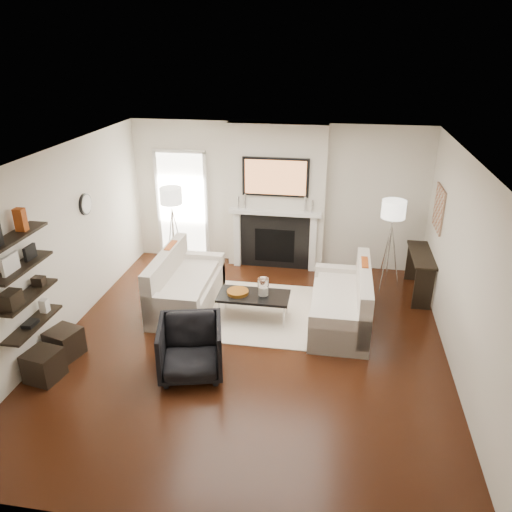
% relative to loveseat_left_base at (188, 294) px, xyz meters
% --- Properties ---
extents(room_envelope, '(6.00, 6.00, 6.00)m').
position_rel_loveseat_left_base_xyz_m(room_envelope, '(1.20, -1.00, 1.14)').
color(room_envelope, '#32160B').
rests_on(room_envelope, ground).
extents(chimney_breast, '(1.80, 0.25, 2.70)m').
position_rel_loveseat_left_base_xyz_m(chimney_breast, '(1.20, 1.88, 1.14)').
color(chimney_breast, silver).
rests_on(chimney_breast, floor).
extents(fireplace_surround, '(1.30, 0.02, 1.04)m').
position_rel_loveseat_left_base_xyz_m(fireplace_surround, '(1.20, 1.74, 0.31)').
color(fireplace_surround, black).
rests_on(fireplace_surround, floor).
extents(firebox, '(0.75, 0.02, 0.65)m').
position_rel_loveseat_left_base_xyz_m(firebox, '(1.20, 1.74, 0.24)').
color(firebox, black).
rests_on(firebox, floor).
extents(mantel_pilaster_l, '(0.12, 0.08, 1.10)m').
position_rel_loveseat_left_base_xyz_m(mantel_pilaster_l, '(0.48, 1.71, 0.34)').
color(mantel_pilaster_l, white).
rests_on(mantel_pilaster_l, floor).
extents(mantel_pilaster_r, '(0.12, 0.08, 1.10)m').
position_rel_loveseat_left_base_xyz_m(mantel_pilaster_r, '(1.92, 1.71, 0.34)').
color(mantel_pilaster_r, white).
rests_on(mantel_pilaster_r, floor).
extents(mantel_shelf, '(1.70, 0.18, 0.07)m').
position_rel_loveseat_left_base_xyz_m(mantel_shelf, '(1.20, 1.69, 0.91)').
color(mantel_shelf, white).
rests_on(mantel_shelf, chimney_breast).
extents(tv_body, '(1.20, 0.06, 0.70)m').
position_rel_loveseat_left_base_xyz_m(tv_body, '(1.20, 1.72, 1.57)').
color(tv_body, black).
rests_on(tv_body, chimney_breast).
extents(tv_screen, '(1.10, 0.00, 0.62)m').
position_rel_loveseat_left_base_xyz_m(tv_screen, '(1.20, 1.69, 1.57)').
color(tv_screen, '#BF723F').
rests_on(tv_screen, tv_body).
extents(candlestick_l_tall, '(0.04, 0.04, 0.30)m').
position_rel_loveseat_left_base_xyz_m(candlestick_l_tall, '(0.65, 1.70, 1.09)').
color(candlestick_l_tall, silver).
rests_on(candlestick_l_tall, mantel_shelf).
extents(candlestick_l_short, '(0.04, 0.04, 0.24)m').
position_rel_loveseat_left_base_xyz_m(candlestick_l_short, '(0.52, 1.70, 1.06)').
color(candlestick_l_short, silver).
rests_on(candlestick_l_short, mantel_shelf).
extents(candlestick_r_tall, '(0.04, 0.04, 0.30)m').
position_rel_loveseat_left_base_xyz_m(candlestick_r_tall, '(1.75, 1.70, 1.09)').
color(candlestick_r_tall, silver).
rests_on(candlestick_r_tall, mantel_shelf).
extents(candlestick_r_short, '(0.04, 0.04, 0.24)m').
position_rel_loveseat_left_base_xyz_m(candlestick_r_short, '(1.88, 1.70, 1.06)').
color(candlestick_r_short, silver).
rests_on(candlestick_r_short, mantel_shelf).
extents(hallway_panel, '(0.90, 0.02, 2.10)m').
position_rel_loveseat_left_base_xyz_m(hallway_panel, '(-0.65, 1.98, 0.84)').
color(hallway_panel, white).
rests_on(hallway_panel, floor).
extents(door_trim_l, '(0.06, 0.06, 2.16)m').
position_rel_loveseat_left_base_xyz_m(door_trim_l, '(-1.13, 1.96, 0.84)').
color(door_trim_l, white).
rests_on(door_trim_l, floor).
extents(door_trim_r, '(0.06, 0.06, 2.16)m').
position_rel_loveseat_left_base_xyz_m(door_trim_r, '(-0.17, 1.96, 0.84)').
color(door_trim_r, white).
rests_on(door_trim_r, floor).
extents(door_trim_top, '(1.02, 0.06, 0.06)m').
position_rel_loveseat_left_base_xyz_m(door_trim_top, '(-0.65, 1.96, 1.92)').
color(door_trim_top, white).
rests_on(door_trim_top, wall_back).
extents(rug, '(2.60, 2.00, 0.01)m').
position_rel_loveseat_left_base_xyz_m(rug, '(1.27, -0.01, -0.20)').
color(rug, beige).
rests_on(rug, floor).
extents(loveseat_left_base, '(0.85, 1.80, 0.42)m').
position_rel_loveseat_left_base_xyz_m(loveseat_left_base, '(0.00, 0.00, 0.00)').
color(loveseat_left_base, beige).
rests_on(loveseat_left_base, floor).
extents(loveseat_left_back, '(0.18, 1.80, 0.80)m').
position_rel_loveseat_left_base_xyz_m(loveseat_left_back, '(-0.33, 0.00, 0.32)').
color(loveseat_left_back, beige).
rests_on(loveseat_left_back, floor).
extents(loveseat_left_arm_n, '(0.85, 0.18, 0.60)m').
position_rel_loveseat_left_base_xyz_m(loveseat_left_arm_n, '(0.00, -0.81, 0.09)').
color(loveseat_left_arm_n, beige).
rests_on(loveseat_left_arm_n, floor).
extents(loveseat_left_arm_s, '(0.85, 0.18, 0.60)m').
position_rel_loveseat_left_base_xyz_m(loveseat_left_arm_s, '(0.00, 0.81, 0.09)').
color(loveseat_left_arm_s, beige).
rests_on(loveseat_left_arm_s, floor).
extents(loveseat_left_cushion, '(0.63, 1.44, 0.10)m').
position_rel_loveseat_left_base_xyz_m(loveseat_left_cushion, '(0.05, 0.00, 0.26)').
color(loveseat_left_cushion, beige).
rests_on(loveseat_left_cushion, loveseat_left_base).
extents(pillow_left_orange, '(0.10, 0.42, 0.42)m').
position_rel_loveseat_left_base_xyz_m(pillow_left_orange, '(-0.33, 0.30, 0.52)').
color(pillow_left_orange, '#9D4113').
rests_on(pillow_left_orange, loveseat_left_cushion).
extents(pillow_left_charcoal, '(0.10, 0.40, 0.40)m').
position_rel_loveseat_left_base_xyz_m(pillow_left_charcoal, '(-0.33, -0.30, 0.51)').
color(pillow_left_charcoal, black).
rests_on(pillow_left_charcoal, loveseat_left_cushion).
extents(loveseat_right_base, '(0.85, 1.80, 0.42)m').
position_rel_loveseat_left_base_xyz_m(loveseat_right_base, '(2.46, -0.16, 0.00)').
color(loveseat_right_base, beige).
rests_on(loveseat_right_base, floor).
extents(loveseat_right_back, '(0.18, 1.80, 0.80)m').
position_rel_loveseat_left_base_xyz_m(loveseat_right_back, '(2.79, -0.16, 0.32)').
color(loveseat_right_back, beige).
rests_on(loveseat_right_back, floor).
extents(loveseat_right_arm_n, '(0.85, 0.18, 0.60)m').
position_rel_loveseat_left_base_xyz_m(loveseat_right_arm_n, '(2.46, -0.97, 0.09)').
color(loveseat_right_arm_n, beige).
rests_on(loveseat_right_arm_n, floor).
extents(loveseat_right_arm_s, '(0.85, 0.18, 0.60)m').
position_rel_loveseat_left_base_xyz_m(loveseat_right_arm_s, '(2.46, 0.65, 0.09)').
color(loveseat_right_arm_s, beige).
rests_on(loveseat_right_arm_s, floor).
extents(loveseat_right_cushion, '(0.63, 1.44, 0.10)m').
position_rel_loveseat_left_base_xyz_m(loveseat_right_cushion, '(2.41, -0.16, 0.26)').
color(loveseat_right_cushion, beige).
rests_on(loveseat_right_cushion, loveseat_right_base).
extents(pillow_right_orange, '(0.10, 0.42, 0.42)m').
position_rel_loveseat_left_base_xyz_m(pillow_right_orange, '(2.79, 0.14, 0.52)').
color(pillow_right_orange, '#9D4113').
rests_on(pillow_right_orange, loveseat_right_cushion).
extents(pillow_right_charcoal, '(0.10, 0.40, 0.40)m').
position_rel_loveseat_left_base_xyz_m(pillow_right_charcoal, '(2.79, -0.46, 0.51)').
color(pillow_right_charcoal, black).
rests_on(pillow_right_charcoal, loveseat_right_cushion).
extents(coffee_table, '(1.10, 0.55, 0.04)m').
position_rel_loveseat_left_base_xyz_m(coffee_table, '(1.14, -0.23, 0.19)').
color(coffee_table, black).
rests_on(coffee_table, floor).
extents(coffee_leg_nw, '(0.02, 0.02, 0.38)m').
position_rel_loveseat_left_base_xyz_m(coffee_leg_nw, '(0.64, -0.45, -0.02)').
color(coffee_leg_nw, silver).
rests_on(coffee_leg_nw, floor).
extents(coffee_leg_ne, '(0.02, 0.02, 0.38)m').
position_rel_loveseat_left_base_xyz_m(coffee_leg_ne, '(1.64, -0.45, -0.02)').
color(coffee_leg_ne, silver).
rests_on(coffee_leg_ne, floor).
extents(coffee_leg_sw, '(0.02, 0.02, 0.38)m').
position_rel_loveseat_left_base_xyz_m(coffee_leg_sw, '(0.64, -0.01, -0.02)').
color(coffee_leg_sw, silver).
rests_on(coffee_leg_sw, floor).
extents(coffee_leg_se, '(0.02, 0.02, 0.38)m').
position_rel_loveseat_left_base_xyz_m(coffee_leg_se, '(1.64, -0.01, -0.02)').
color(coffee_leg_se, silver).
rests_on(coffee_leg_se, floor).
extents(hurricane_glass, '(0.17, 0.17, 0.30)m').
position_rel_loveseat_left_base_xyz_m(hurricane_glass, '(1.29, -0.23, 0.35)').
color(hurricane_glass, white).
rests_on(hurricane_glass, coffee_table).
extents(hurricane_candle, '(0.09, 0.09, 0.14)m').
position_rel_loveseat_left_base_xyz_m(hurricane_candle, '(1.29, -0.23, 0.29)').
color(hurricane_candle, white).
rests_on(hurricane_candle, coffee_table).
extents(copper_bowl, '(0.34, 0.34, 0.06)m').
position_rel_loveseat_left_base_xyz_m(copper_bowl, '(0.89, -0.23, 0.24)').
color(copper_bowl, '#A3601B').
rests_on(copper_bowl, coffee_table).
extents(armchair, '(0.96, 0.93, 0.83)m').
position_rel_loveseat_left_base_xyz_m(armchair, '(0.57, -1.73, 0.20)').
color(armchair, black).
rests_on(armchair, floor).
extents(lamp_left_post, '(0.02, 0.02, 1.20)m').
position_rel_loveseat_left_base_xyz_m(lamp_left_post, '(-0.65, 1.36, 0.39)').
color(lamp_left_post, silver).
rests_on(lamp_left_post, floor).
extents(lamp_left_shade, '(0.40, 0.40, 0.30)m').
position_rel_loveseat_left_base_xyz_m(lamp_left_shade, '(-0.65, 1.36, 1.24)').
color(lamp_left_shade, white).
rests_on(lamp_left_shade, lamp_left_post).
extents(lamp_left_leg_a, '(0.25, 0.02, 1.23)m').
position_rel_loveseat_left_base_xyz_m(lamp_left_leg_a, '(-0.54, 1.36, 0.39)').
color(lamp_left_leg_a, silver).
rests_on(lamp_left_leg_a, floor).
extents(lamp_left_leg_b, '(0.14, 0.22, 1.23)m').
position_rel_loveseat_left_base_xyz_m(lamp_left_leg_b, '(-0.70, 1.45, 0.39)').
color(lamp_left_leg_b, silver).
rests_on(lamp_left_leg_b, floor).
extents(lamp_left_leg_c, '(0.14, 0.22, 1.23)m').
position_rel_loveseat_left_base_xyz_m(lamp_left_leg_c, '(-0.70, 1.26, 0.39)').
color(lamp_left_leg_c, silver).
rests_on(lamp_left_leg_c, floor).
extents(lamp_right_post, '(0.02, 0.02, 1.20)m').
position_rel_loveseat_left_base_xyz_m(lamp_right_post, '(3.25, 1.22, 0.39)').
color(lamp_right_post, silver).
rests_on(lamp_right_post, floor).
extents(lamp_right_shade, '(0.40, 0.40, 0.30)m').
position_rel_loveseat_left_base_xyz_m(lamp_right_shade, '(3.25, 1.22, 1.24)').
color(lamp_right_shade, white).
rests_on(lamp_right_shade, lamp_right_post).
extents(lamp_right_leg_a, '(0.25, 0.02, 1.23)m').
position_rel_loveseat_left_base_xyz_m(lamp_right_leg_a, '(3.36, 1.22, 0.39)').
color(lamp_right_leg_a, silver).
rests_on(lamp_right_leg_a, floor).
extents(lamp_right_leg_b, '(0.14, 0.22, 1.23)m').
position_rel_loveseat_left_base_xyz_m(lamp_right_leg_b, '(3.20, 1.32, 0.39)').
color(lamp_right_leg_b, silver).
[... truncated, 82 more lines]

